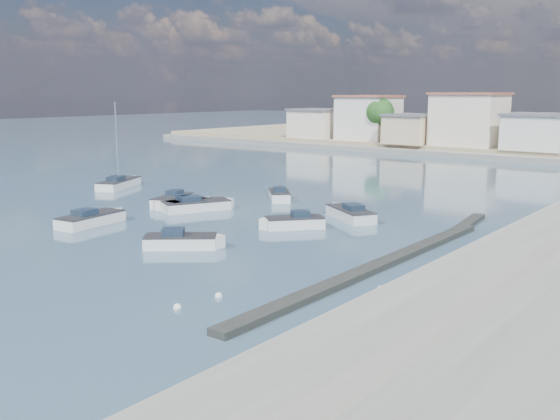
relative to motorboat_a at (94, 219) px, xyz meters
name	(u,v)px	position (x,y,z in m)	size (l,w,h in m)	color
ground	(467,191)	(15.83, 32.79, -0.38)	(400.00, 400.00, 0.00)	#324965
breakwater	(399,256)	(22.73, 5.48, -0.21)	(2.00, 31.02, 0.35)	black
far_shore_quay	(555,161)	(15.83, 63.79, 0.02)	(160.00, 2.50, 0.80)	slate
motorboat_a	(94,219)	(0.00, 0.00, 0.00)	(2.82, 5.99, 1.48)	white
motorboat_b	(190,204)	(1.01, 8.93, 0.00)	(1.92, 4.39, 1.48)	white
motorboat_c	(349,214)	(13.89, 13.89, 0.00)	(5.47, 4.45, 1.48)	white
motorboat_d	(291,223)	(12.51, 8.23, 0.00)	(4.08, 4.35, 1.48)	white
motorboat_e	(200,206)	(2.11, 9.02, 0.00)	(4.37, 6.07, 1.48)	white
motorboat_f	(279,195)	(4.04, 17.36, 0.00)	(4.12, 4.21, 1.48)	white
motorboat_g	(171,201)	(-1.37, 8.91, 0.00)	(3.30, 5.29, 1.48)	white
motorboat_h	(185,242)	(10.74, -0.68, 0.00)	(4.67, 4.34, 1.48)	white
sailboat	(120,183)	(-13.69, 12.84, 0.03)	(4.60, 6.67, 9.00)	white
mooring_buoys	(353,251)	(19.66, 5.22, -0.33)	(15.48, 28.53, 0.39)	white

